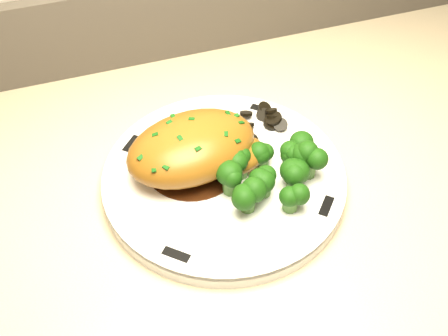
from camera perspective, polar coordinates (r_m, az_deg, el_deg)
name	(u,v)px	position (r m, az deg, el deg)	size (l,w,h in m)	color
plate	(224,179)	(0.65, 0.00, -1.16)	(0.28, 0.28, 0.02)	white
rim_accent_0	(262,109)	(0.73, 3.85, 5.97)	(0.03, 0.01, 0.00)	black
rim_accent_1	(132,144)	(0.69, -9.37, 2.44)	(0.03, 0.01, 0.00)	black
rim_accent_2	(176,255)	(0.58, -4.88, -8.77)	(0.03, 0.01, 0.00)	black
rim_accent_3	(326,206)	(0.63, 10.36, -3.84)	(0.03, 0.01, 0.00)	black
gravy_pool	(193,165)	(0.66, -3.21, 0.28)	(0.11, 0.11, 0.00)	#331609
chicken_breast	(197,148)	(0.64, -2.78, 2.02)	(0.17, 0.13, 0.06)	#965C1A
mushroom_pile	(247,130)	(0.69, 2.35, 3.84)	(0.09, 0.07, 0.03)	black
broccoli_florets	(274,170)	(0.62, 5.14, -0.17)	(0.13, 0.10, 0.04)	#4C7C34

